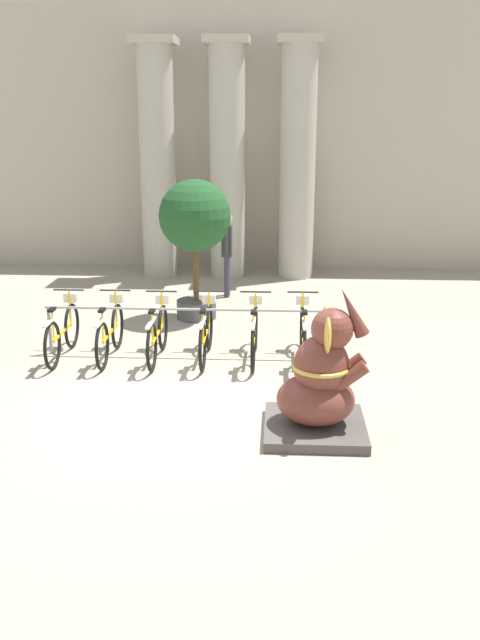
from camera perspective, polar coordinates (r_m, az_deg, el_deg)
The scene contains 15 objects.
ground_plane at distance 9.22m, azimuth -4.41°, elevation -6.90°, with size 60.00×60.00×0.00m, color #9E937F.
building_facade at distance 17.04m, azimuth -0.78°, elevation 14.22°, with size 20.00×0.20×6.00m.
column_left at distance 16.25m, azimuth -6.62°, elevation 12.68°, with size 0.97×0.97×5.16m.
column_middle at distance 16.07m, azimuth -1.03°, elevation 12.74°, with size 0.97×0.97×5.16m.
column_right at distance 16.03m, azimuth 4.64°, elevation 12.68°, with size 0.97×0.97×5.16m.
bike_rack at distance 10.87m, azimuth -4.60°, elevation 0.19°, with size 4.25×0.05×0.77m.
bicycle_0 at distance 11.18m, azimuth -13.99°, elevation -0.87°, with size 0.48×1.72×0.97m.
bicycle_1 at distance 11.00m, azimuth -10.33°, elevation -0.93°, with size 0.48×1.72×0.97m.
bicycle_2 at distance 10.84m, azimuth -6.59°, elevation -1.04°, with size 0.48×1.72×0.97m.
bicycle_3 at distance 10.79m, azimuth -2.72°, elevation -1.03°, with size 0.48×1.72×0.97m.
bicycle_4 at distance 10.74m, azimuth 1.16°, elevation -1.10°, with size 0.48×1.72×0.97m.
bicycle_5 at distance 10.76m, azimuth 5.06°, elevation -1.12°, with size 0.48×1.72×0.97m.
elephant_statue at distance 8.30m, azimuth 6.44°, elevation -5.12°, with size 1.18×1.18×1.78m.
person_pedestrian at distance 14.37m, azimuth -1.06°, elevation 5.90°, with size 0.23×0.47×1.71m.
potted_tree at distance 12.69m, azimuth -3.62°, elevation 7.73°, with size 1.28×1.28×2.51m.
Camera 1 is at (1.17, -8.39, 3.63)m, focal length 40.00 mm.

